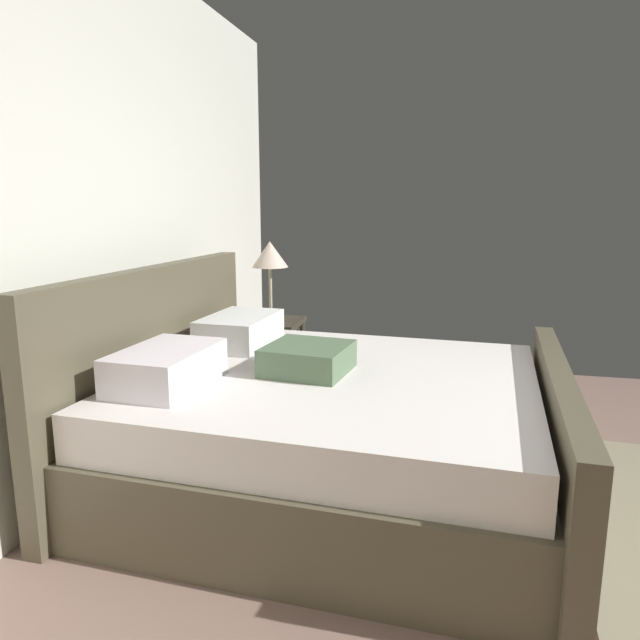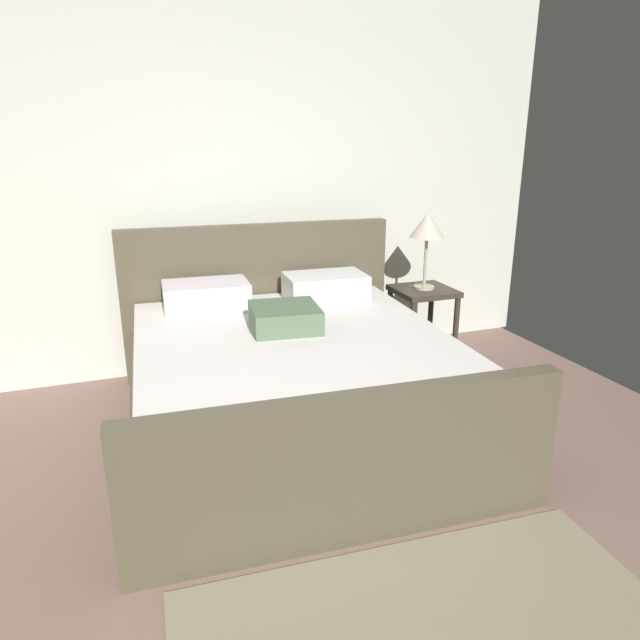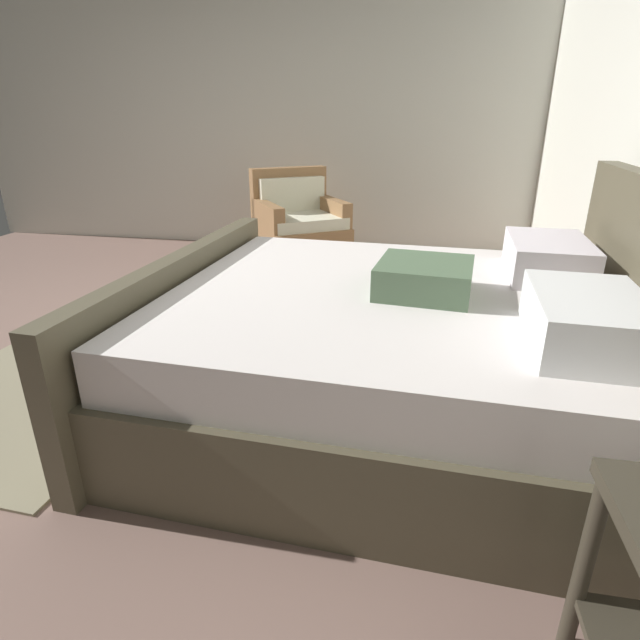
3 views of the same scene
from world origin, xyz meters
TOP-DOWN VIEW (x-y plane):
  - ground_plane at (0.00, 0.00)m, footprint 5.68×6.01m
  - wall_side_left at (-2.90, 0.00)m, footprint 0.12×6.13m
  - bed at (0.40, 1.81)m, footprint 2.10×2.30m
  - armchair at (-1.94, 0.81)m, footprint 1.01×1.00m
  - area_rug at (0.40, 0.00)m, footprint 1.93×1.34m

SIDE VIEW (x-z plane):
  - ground_plane at x=0.00m, z-range -0.02..0.00m
  - area_rug at x=0.40m, z-range 0.00..0.01m
  - bed at x=0.40m, z-range -0.22..0.90m
  - armchair at x=-1.94m, z-range -0.10..0.80m
  - wall_side_left at x=-2.90m, z-range 0.00..2.84m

